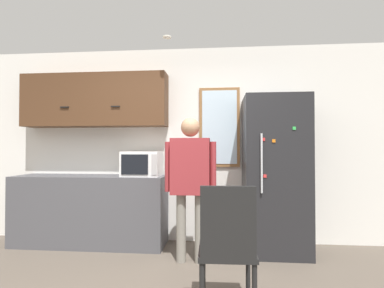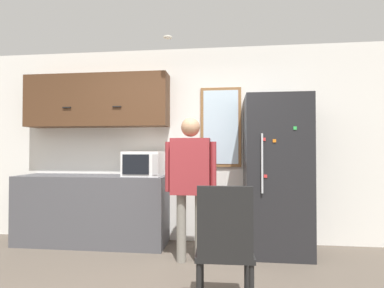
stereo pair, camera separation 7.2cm
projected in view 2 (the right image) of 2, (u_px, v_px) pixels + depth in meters
back_wall at (183, 144)px, 4.24m from camera, size 6.00×0.06×2.70m
counter at (93, 209)px, 4.04m from camera, size 2.02×0.57×0.92m
upper_cabinets at (97, 101)px, 4.20m from camera, size 2.02×0.34×0.73m
microwave at (144, 164)px, 3.99m from camera, size 0.49×0.43×0.33m
person at (190, 174)px, 3.39m from camera, size 0.59×0.23×1.63m
refrigerator at (276, 174)px, 3.71m from camera, size 0.76×0.73×1.93m
chair at (225, 243)px, 2.31m from camera, size 0.46×0.46×1.00m
window at (221, 127)px, 4.14m from camera, size 0.56×0.05×1.10m
ceiling_light at (168, 37)px, 3.74m from camera, size 0.11×0.11×0.01m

